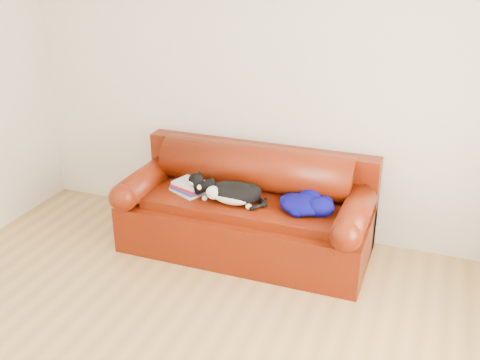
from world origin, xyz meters
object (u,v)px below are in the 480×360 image
(sofa_base, at_px, (246,225))
(book_stack, at_px, (190,187))
(cat, at_px, (234,193))
(blanket, at_px, (306,203))

(sofa_base, xyz_separation_m, book_stack, (-0.49, -0.06, 0.31))
(sofa_base, xyz_separation_m, cat, (-0.06, -0.13, 0.35))
(cat, relative_size, blanket, 1.29)
(sofa_base, height_order, cat, cat)
(book_stack, height_order, cat, cat)
(sofa_base, relative_size, cat, 3.25)
(sofa_base, height_order, book_stack, book_stack)
(book_stack, bearing_deg, sofa_base, 6.85)
(sofa_base, bearing_deg, book_stack, -173.15)
(cat, bearing_deg, book_stack, 155.74)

